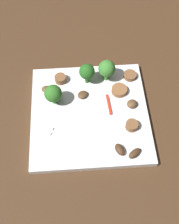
{
  "coord_description": "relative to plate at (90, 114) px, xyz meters",
  "views": [
    {
      "loc": [
        0.02,
        0.32,
        0.55
      ],
      "look_at": [
        0.0,
        0.0,
        0.01
      ],
      "focal_mm": 45.17,
      "sensor_mm": 36.0,
      "label": 1
    }
  ],
  "objects": [
    {
      "name": "sausage_slice_1",
      "position": [
        -0.1,
        -0.09,
        0.01
      ],
      "size": [
        0.04,
        0.04,
        0.01
      ],
      "primitive_type": "cylinder",
      "rotation": [
        0.0,
        0.0,
        2.43
      ],
      "color": "brown",
      "rests_on": "plate"
    },
    {
      "name": "plate",
      "position": [
        0.0,
        0.0,
        0.0
      ],
      "size": [
        0.26,
        0.26,
        0.01
      ],
      "primitive_type": "cube",
      "color": "white",
      "rests_on": "ground_plane"
    },
    {
      "name": "fork",
      "position": [
        0.04,
        0.06,
        0.01
      ],
      "size": [
        0.17,
        0.08,
        0.0
      ],
      "rotation": [
        0.0,
        0.0,
        -0.37
      ],
      "color": "silver",
      "rests_on": "plate"
    },
    {
      "name": "pepper_strip_0",
      "position": [
        -0.04,
        -0.02,
        0.01
      ],
      "size": [
        0.01,
        0.05,
        0.0
      ],
      "primitive_type": "cube",
      "rotation": [
        0.0,
        0.0,
        4.78
      ],
      "color": "red",
      "rests_on": "plate"
    },
    {
      "name": "ground_plane",
      "position": [
        0.0,
        0.0,
        -0.01
      ],
      "size": [
        1.4,
        1.4,
        0.0
      ],
      "primitive_type": "plane",
      "color": "#422B19"
    },
    {
      "name": "mushroom_1",
      "position": [
        -0.1,
        -0.01,
        0.01
      ],
      "size": [
        0.03,
        0.03,
        0.01
      ],
      "primitive_type": "ellipsoid",
      "rotation": [
        0.0,
        0.0,
        0.63
      ],
      "color": "brown",
      "rests_on": "plate"
    },
    {
      "name": "mushroom_2",
      "position": [
        -0.06,
        0.1,
        0.01
      ],
      "size": [
        0.03,
        0.03,
        0.01
      ],
      "primitive_type": "ellipsoid",
      "rotation": [
        0.0,
        0.0,
        5.11
      ],
      "color": "#422B19",
      "rests_on": "plate"
    },
    {
      "name": "sausage_slice_2",
      "position": [
        0.06,
        -0.09,
        0.02
      ],
      "size": [
        0.04,
        0.04,
        0.02
      ],
      "primitive_type": "cylinder",
      "rotation": [
        0.0,
        0.0,
        2.04
      ],
      "color": "brown",
      "rests_on": "plate"
    },
    {
      "name": "broccoli_floret_0",
      "position": [
        0.0,
        -0.08,
        0.04
      ],
      "size": [
        0.04,
        0.04,
        0.05
      ],
      "color": "#296420",
      "rests_on": "plate"
    },
    {
      "name": "mushroom_3",
      "position": [
        -0.08,
        0.11,
        0.01
      ],
      "size": [
        0.03,
        0.03,
        0.01
      ],
      "primitive_type": "ellipsoid",
      "rotation": [
        0.0,
        0.0,
        3.77
      ],
      "color": "#422B19",
      "rests_on": "plate"
    },
    {
      "name": "mushroom_4",
      "position": [
        0.1,
        -0.07,
        0.01
      ],
      "size": [
        0.02,
        0.02,
        0.01
      ],
      "primitive_type": "ellipsoid",
      "rotation": [
        0.0,
        0.0,
        3.12
      ],
      "color": "brown",
      "rests_on": "plate"
    },
    {
      "name": "broccoli_floret_2",
      "position": [
        0.08,
        -0.03,
        0.04
      ],
      "size": [
        0.04,
        0.04,
        0.05
      ],
      "color": "#347525",
      "rests_on": "plate"
    },
    {
      "name": "sausage_slice_0",
      "position": [
        -0.09,
        0.04,
        0.01
      ],
      "size": [
        0.04,
        0.04,
        0.02
      ],
      "primitive_type": "cylinder",
      "rotation": [
        0.0,
        0.0,
        0.74
      ],
      "color": "brown",
      "rests_on": "plate"
    },
    {
      "name": "sausage_slice_3",
      "position": [
        -0.07,
        -0.05,
        0.01
      ],
      "size": [
        0.05,
        0.05,
        0.01
      ],
      "primitive_type": "cylinder",
      "rotation": [
        0.0,
        0.0,
        2.46
      ],
      "color": "brown",
      "rests_on": "plate"
    },
    {
      "name": "mushroom_0",
      "position": [
        0.01,
        -0.04,
        0.01
      ],
      "size": [
        0.03,
        0.03,
        0.01
      ],
      "primitive_type": "ellipsoid",
      "rotation": [
        0.0,
        0.0,
        3.74
      ],
      "color": "#4C331E",
      "rests_on": "plate"
    },
    {
      "name": "broccoli_floret_1",
      "position": [
        -0.05,
        -0.09,
        0.04
      ],
      "size": [
        0.04,
        0.04,
        0.06
      ],
      "color": "#408630",
      "rests_on": "plate"
    }
  ]
}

